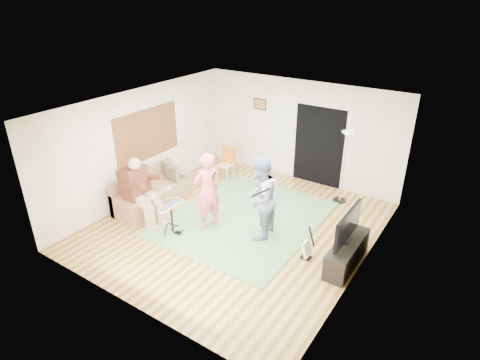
# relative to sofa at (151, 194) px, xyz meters

# --- Properties ---
(floor) EXTENTS (6.00, 6.00, 0.00)m
(floor) POSITION_rel_sofa_xyz_m (2.29, 0.32, -0.27)
(floor) COLOR brown
(floor) RESTS_ON ground
(walls) EXTENTS (5.50, 6.00, 2.70)m
(walls) POSITION_rel_sofa_xyz_m (2.29, 0.32, 1.08)
(walls) COLOR #F0E4D0
(walls) RESTS_ON floor
(ceiling) EXTENTS (6.00, 6.00, 0.00)m
(ceiling) POSITION_rel_sofa_xyz_m (2.29, 0.32, 2.43)
(ceiling) COLOR white
(ceiling) RESTS_ON walls
(window_blinds) EXTENTS (0.00, 2.05, 2.05)m
(window_blinds) POSITION_rel_sofa_xyz_m (-0.46, 0.52, 1.28)
(window_blinds) COLOR brown
(window_blinds) RESTS_ON walls
(doorway) EXTENTS (2.10, 0.00, 2.10)m
(doorway) POSITION_rel_sofa_xyz_m (2.84, 3.31, 0.78)
(doorway) COLOR black
(doorway) RESTS_ON walls
(picture_frame) EXTENTS (0.42, 0.03, 0.32)m
(picture_frame) POSITION_rel_sofa_xyz_m (1.04, 3.31, 1.63)
(picture_frame) COLOR #3F2314
(picture_frame) RESTS_ON walls
(area_rug) EXTENTS (3.17, 3.76, 0.02)m
(area_rug) POSITION_rel_sofa_xyz_m (2.26, 0.68, -0.26)
(area_rug) COLOR #56834F
(area_rug) RESTS_ON floor
(sofa) EXTENTS (0.82, 1.98, 0.80)m
(sofa) POSITION_rel_sofa_xyz_m (0.00, 0.00, 0.00)
(sofa) COLOR #95674A
(sofa) RESTS_ON floor
(drummer) EXTENTS (0.98, 0.55, 1.50)m
(drummer) POSITION_rel_sofa_xyz_m (0.44, -0.65, 0.32)
(drummer) COLOR #532517
(drummer) RESTS_ON sofa
(drum_kit) EXTENTS (0.38, 0.67, 0.69)m
(drum_kit) POSITION_rel_sofa_xyz_m (1.29, -0.65, 0.04)
(drum_kit) COLOR black
(drum_kit) RESTS_ON floor
(singer) EXTENTS (0.62, 0.74, 1.73)m
(singer) POSITION_rel_sofa_xyz_m (1.78, -0.03, 0.60)
(singer) COLOR #E76466
(singer) RESTS_ON floor
(microphone) EXTENTS (0.06, 0.06, 0.24)m
(microphone) POSITION_rel_sofa_xyz_m (1.98, -0.03, 1.03)
(microphone) COLOR black
(microphone) RESTS_ON singer
(guitarist) EXTENTS (0.82, 0.98, 1.80)m
(guitarist) POSITION_rel_sofa_xyz_m (2.91, 0.25, 0.63)
(guitarist) COLOR #6F80A2
(guitarist) RESTS_ON floor
(guitar_held) EXTENTS (0.26, 0.61, 0.26)m
(guitar_held) POSITION_rel_sofa_xyz_m (3.11, 0.25, 0.96)
(guitar_held) COLOR white
(guitar_held) RESTS_ON guitarist
(guitar_spare) EXTENTS (0.26, 0.24, 0.73)m
(guitar_spare) POSITION_rel_sofa_xyz_m (4.08, 0.11, -0.06)
(guitar_spare) COLOR black
(guitar_spare) RESTS_ON floor
(torchiere_lamp) EXTENTS (0.32, 0.32, 1.79)m
(torchiere_lamp) POSITION_rel_sofa_xyz_m (3.76, 2.70, 0.96)
(torchiere_lamp) COLOR black
(torchiere_lamp) RESTS_ON floor
(dining_chair) EXTENTS (0.39, 0.41, 0.89)m
(dining_chair) POSITION_rel_sofa_xyz_m (0.66, 2.21, 0.05)
(dining_chair) COLOR #D4C28A
(dining_chair) RESTS_ON floor
(tv_cabinet) EXTENTS (0.40, 1.40, 0.50)m
(tv_cabinet) POSITION_rel_sofa_xyz_m (4.79, 0.35, -0.02)
(tv_cabinet) COLOR black
(tv_cabinet) RESTS_ON floor
(television) EXTENTS (0.06, 1.18, 0.59)m
(television) POSITION_rel_sofa_xyz_m (4.74, 0.35, 0.58)
(television) COLOR black
(television) RESTS_ON tv_cabinet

